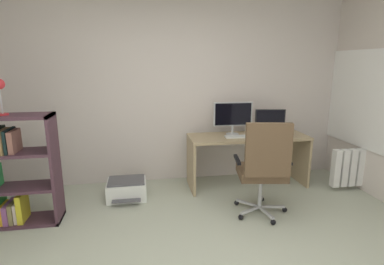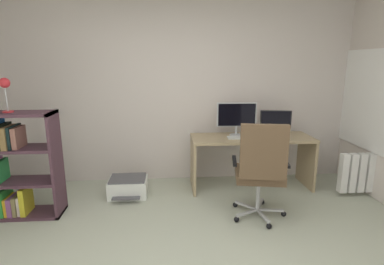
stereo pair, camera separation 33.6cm
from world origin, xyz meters
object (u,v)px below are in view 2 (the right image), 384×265
at_px(desk, 251,149).
at_px(desk_lamp, 5,87).
at_px(radiator, 365,173).
at_px(computer_mouse, 259,137).
at_px(monitor_secondary, 276,121).
at_px(printer, 128,187).
at_px(bookshelf, 14,168).
at_px(office_chair, 261,168).
at_px(keyboard, 240,138).
at_px(monitor_main, 237,116).

relative_size(desk, desk_lamp, 4.50).
bearing_deg(radiator, computer_mouse, 166.08).
height_order(monitor_secondary, printer, monitor_secondary).
bearing_deg(bookshelf, office_chair, -6.87).
relative_size(keyboard, printer, 0.69).
xyz_separation_m(keyboard, office_chair, (0.03, -0.85, -0.12)).
distance_m(printer, radiator, 3.11).
distance_m(keyboard, printer, 1.63).
distance_m(office_chair, desk_lamp, 2.84).
bearing_deg(radiator, desk, 163.95).
xyz_separation_m(monitor_main, keyboard, (0.02, -0.17, -0.27)).
distance_m(desk, monitor_secondary, 0.53).
xyz_separation_m(monitor_main, desk_lamp, (-2.64, -0.70, 0.46)).
height_order(computer_mouse, office_chair, office_chair).
bearing_deg(printer, bookshelf, -159.95).
relative_size(desk, radiator, 2.43).
height_order(monitor_secondary, keyboard, monitor_secondary).
xyz_separation_m(computer_mouse, bookshelf, (-2.94, -0.53, -0.17)).
height_order(desk, monitor_main, monitor_main).
bearing_deg(keyboard, desk_lamp, -166.64).
distance_m(monitor_main, computer_mouse, 0.41).
bearing_deg(desk, monitor_secondary, 15.26).
bearing_deg(radiator, monitor_secondary, 154.51).
bearing_deg(monitor_secondary, computer_mouse, -148.66).
height_order(desk, desk_lamp, desk_lamp).
height_order(monitor_secondary, office_chair, office_chair).
distance_m(monitor_secondary, printer, 2.21).
xyz_separation_m(monitor_main, monitor_secondary, (0.56, 0.00, -0.08)).
bearing_deg(monitor_main, computer_mouse, -32.17).
bearing_deg(monitor_secondary, monitor_main, -179.99).
bearing_deg(office_chair, computer_mouse, 75.22).
bearing_deg(keyboard, radiator, -9.50).
distance_m(monitor_secondary, computer_mouse, 0.38).
height_order(desk, keyboard, keyboard).
height_order(computer_mouse, radiator, computer_mouse).
xyz_separation_m(bookshelf, desk_lamp, (0.03, 0.00, 0.89)).
xyz_separation_m(office_chair, printer, (-1.53, 0.76, -0.49)).
bearing_deg(desk, bookshelf, -168.11).
relative_size(office_chair, bookshelf, 0.94).
height_order(desk_lamp, radiator, desk_lamp).
relative_size(keyboard, office_chair, 0.30).
relative_size(keyboard, computer_mouse, 3.40).
xyz_separation_m(monitor_main, office_chair, (0.05, -1.03, -0.39)).
bearing_deg(bookshelf, desk_lamp, 2.15).
height_order(keyboard, desk_lamp, desk_lamp).
distance_m(monitor_main, keyboard, 0.32).
bearing_deg(desk_lamp, office_chair, -6.95).
relative_size(desk, monitor_secondary, 3.90).
height_order(keyboard, printer, keyboard).
xyz_separation_m(monitor_main, bookshelf, (-2.67, -0.70, -0.43)).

